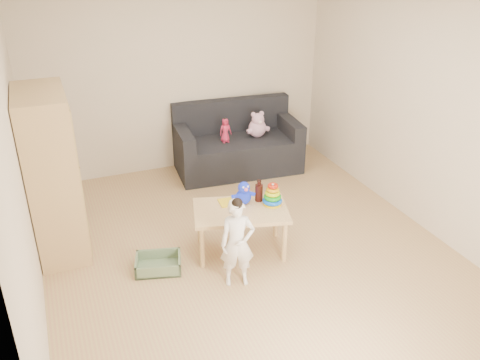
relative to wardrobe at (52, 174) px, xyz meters
name	(u,v)px	position (x,y,z in m)	size (l,w,h in m)	color
room	(245,130)	(1.76, -0.71, 0.46)	(4.50, 4.50, 4.50)	tan
wardrobe	(52,174)	(0.00, 0.00, 0.00)	(0.46, 0.93, 1.67)	tan
sofa	(238,154)	(2.40, 1.09, -0.60)	(1.65, 0.82, 0.46)	black
play_table	(241,230)	(1.69, -0.77, -0.59)	(0.93, 0.59, 0.49)	#E4C87D
storage_bin	(158,263)	(0.82, -0.77, -0.77)	(0.44, 0.33, 0.13)	#657D5B
toddler	(237,244)	(1.46, -1.25, -0.41)	(0.31, 0.21, 0.85)	white
pink_bear	(257,126)	(2.67, 1.06, -0.22)	(0.26, 0.22, 0.30)	#E1A6CB
doll	(225,131)	(2.20, 1.03, -0.21)	(0.16, 0.11, 0.32)	#D1274E
ring_stacker	(272,196)	(2.02, -0.80, -0.25)	(0.20, 0.20, 0.23)	#DFBB0B
brown_bottle	(259,192)	(1.93, -0.67, -0.25)	(0.08, 0.08, 0.23)	black
blue_plush	(243,192)	(1.76, -0.67, -0.22)	(0.21, 0.16, 0.25)	#1C33FF
wooden_figure	(235,207)	(1.62, -0.79, -0.30)	(0.04, 0.03, 0.10)	brown
yellow_book	(228,202)	(1.62, -0.60, -0.34)	(0.18, 0.18, 0.01)	yellow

